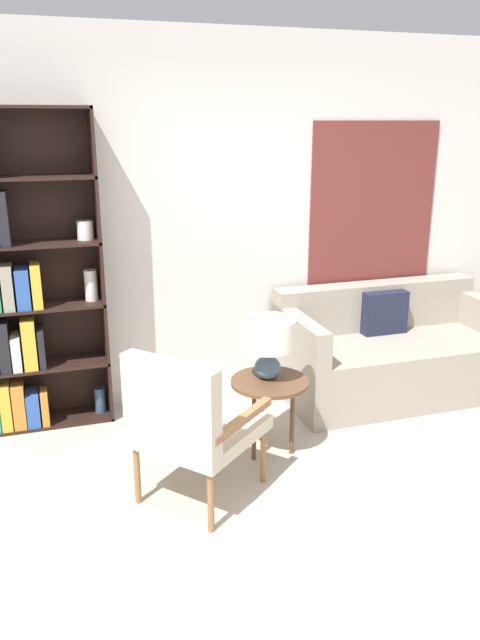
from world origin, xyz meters
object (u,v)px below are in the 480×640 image
(bookshelf, at_px, (11,294))
(armchair, at_px, (188,419))
(couch, at_px, (390,354))
(side_table, at_px, (270,388))
(table_lamp, at_px, (268,339))

(bookshelf, distance_m, armchair, 1.63)
(bookshelf, height_order, couch, bookshelf)
(side_table, height_order, table_lamp, table_lamp)
(bookshelf, xyz_separation_m, side_table, (1.53, -0.87, -0.53))
(armchair, distance_m, table_lamp, 0.81)
(bookshelf, distance_m, table_lamp, 1.76)
(bookshelf, bearing_deg, armchair, -54.62)
(table_lamp, bearing_deg, armchair, -144.36)
(bookshelf, xyz_separation_m, armchair, (0.91, -1.28, -0.45))
(couch, bearing_deg, bookshelf, 174.51)
(couch, bearing_deg, side_table, -153.95)
(side_table, bearing_deg, couch, 26.05)
(bookshelf, bearing_deg, table_lamp, -28.52)
(armchair, relative_size, table_lamp, 2.30)
(couch, height_order, side_table, couch)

